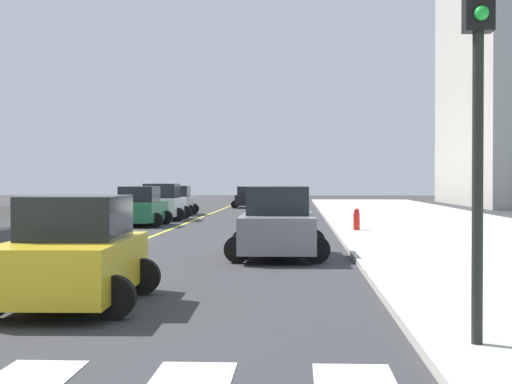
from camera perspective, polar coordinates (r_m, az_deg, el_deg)
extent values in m
cube|color=yellow|center=(43.77, -4.42, -2.01)|extent=(0.16, 80.00, 0.01)
cube|color=gold|center=(14.14, -13.18, -5.24)|extent=(2.08, 4.37, 0.92)
cube|color=#1E2328|center=(14.33, -12.94, -1.83)|extent=(1.71, 2.20, 0.78)
cylinder|color=black|center=(12.67, -10.30, -7.57)|extent=(0.70, 0.25, 0.70)
cylinder|color=black|center=(15.73, -15.49, -5.94)|extent=(0.70, 0.25, 0.70)
cylinder|color=black|center=(15.28, -8.28, -6.12)|extent=(0.70, 0.25, 0.70)
cube|color=silver|center=(43.64, -6.80, -1.06)|extent=(2.04, 4.50, 0.96)
cube|color=#1E2328|center=(43.35, -6.86, 0.07)|extent=(1.72, 2.25, 0.81)
cylinder|color=black|center=(44.87, -5.19, -1.48)|extent=(0.73, 0.24, 0.73)
cylinder|color=black|center=(45.21, -7.79, -1.47)|extent=(0.73, 0.24, 0.73)
cylinder|color=black|center=(42.11, -5.72, -1.64)|extent=(0.73, 0.24, 0.73)
cylinder|color=black|center=(42.47, -8.49, -1.62)|extent=(0.73, 0.24, 0.73)
cube|color=black|center=(62.04, -0.69, -0.59)|extent=(1.83, 3.85, 0.82)
cube|color=#1E2328|center=(62.25, -0.68, 0.09)|extent=(1.51, 1.94, 0.69)
cylinder|color=black|center=(60.91, -1.55, -0.91)|extent=(0.62, 0.22, 0.62)
cylinder|color=black|center=(60.84, 0.10, -0.91)|extent=(0.62, 0.22, 0.62)
cylinder|color=black|center=(63.26, -1.44, -0.85)|extent=(0.62, 0.22, 0.62)
cylinder|color=black|center=(63.20, 0.15, -0.85)|extent=(0.62, 0.22, 0.62)
cube|color=#236B42|center=(38.13, -8.39, -1.40)|extent=(1.98, 4.28, 0.91)
cube|color=#1E2328|center=(37.85, -8.47, -0.18)|extent=(1.65, 2.15, 0.77)
cylinder|color=black|center=(39.24, -6.58, -1.85)|extent=(0.69, 0.23, 0.69)
cylinder|color=black|center=(39.64, -9.37, -1.83)|extent=(0.69, 0.23, 0.69)
cylinder|color=black|center=(36.65, -7.32, -2.04)|extent=(0.69, 0.23, 0.69)
cylinder|color=black|center=(37.08, -10.31, -2.02)|extent=(0.69, 0.23, 0.69)
cube|color=slate|center=(22.18, 1.59, -2.91)|extent=(2.10, 4.55, 0.97)
cube|color=#1E2328|center=(22.41, 1.60, -0.64)|extent=(1.75, 2.29, 0.82)
cylinder|color=black|center=(20.85, -1.34, -4.19)|extent=(0.74, 0.25, 0.73)
cylinder|color=black|center=(20.82, 4.43, -4.20)|extent=(0.74, 0.25, 0.73)
cylinder|color=black|center=(23.64, -0.91, -3.59)|extent=(0.74, 0.25, 0.73)
cylinder|color=black|center=(23.62, 4.18, -3.59)|extent=(0.74, 0.25, 0.73)
cube|color=#B7B7BC|center=(49.91, -5.78, -0.89)|extent=(1.98, 4.17, 0.88)
cube|color=#1E2328|center=(49.65, -5.82, 0.02)|extent=(1.63, 2.10, 0.75)
cylinder|color=black|center=(51.08, -4.54, -1.23)|extent=(0.67, 0.23, 0.67)
cylinder|color=black|center=(51.31, -6.65, -1.22)|extent=(0.67, 0.23, 0.67)
cylinder|color=black|center=(48.54, -4.85, -1.34)|extent=(0.67, 0.23, 0.67)
cylinder|color=black|center=(48.78, -7.08, -1.33)|extent=(0.67, 0.23, 0.67)
cylinder|color=black|center=(10.17, 15.82, 0.25)|extent=(0.14, 0.14, 3.90)
sphere|color=green|center=(10.21, 16.10, 12.41)|extent=(0.18, 0.18, 0.18)
cylinder|color=red|center=(32.49, 7.33, -2.14)|extent=(0.26, 0.26, 0.70)
sphere|color=red|center=(32.47, 7.33, -1.39)|extent=(0.22, 0.22, 0.22)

